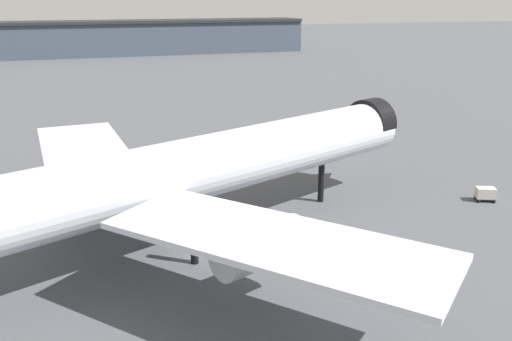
% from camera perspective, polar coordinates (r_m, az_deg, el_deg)
% --- Properties ---
extents(ground, '(900.00, 900.00, 0.00)m').
position_cam_1_polar(ground, '(58.24, -5.87, -8.64)').
color(ground, '#4C4F54').
extents(airliner_near_gate, '(65.64, 58.78, 19.21)m').
position_cam_1_polar(airliner_near_gate, '(57.24, -6.55, 0.01)').
color(airliner_near_gate, silver).
rests_on(airliner_near_gate, ground).
extents(terminal_building, '(232.00, 26.34, 25.43)m').
position_cam_1_polar(terminal_building, '(260.92, -21.17, 12.66)').
color(terminal_building, '#3D4756').
rests_on(terminal_building, ground).
extents(service_truck_front, '(5.72, 3.09, 3.00)m').
position_cam_1_polar(service_truck_front, '(94.99, 8.19, 2.81)').
color(service_truck_front, black).
rests_on(service_truck_front, ground).
extents(baggage_cart_trailing, '(2.79, 2.55, 1.82)m').
position_cam_1_polar(baggage_cart_trailing, '(77.93, 22.83, -2.26)').
color(baggage_cart_trailing, black).
rests_on(baggage_cart_trailing, ground).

